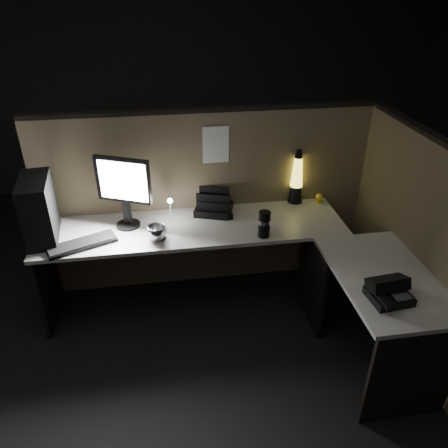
{
  "coord_description": "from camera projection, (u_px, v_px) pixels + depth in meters",
  "views": [
    {
      "loc": [
        -0.35,
        -2.24,
        2.4
      ],
      "look_at": [
        0.05,
        0.35,
        0.87
      ],
      "focal_mm": 35.0,
      "sensor_mm": 36.0,
      "label": 1
    }
  ],
  "objects": [
    {
      "name": "room_shell",
      "position": [
        225.0,
        137.0,
        2.35
      ],
      "size": [
        6.0,
        6.0,
        6.0
      ],
      "color": "silver",
      "rests_on": "ground"
    },
    {
      "name": "figurine",
      "position": [
        319.0,
        197.0,
        3.6
      ],
      "size": [
        0.06,
        0.06,
        0.06
      ],
      "primitive_type": "sphere",
      "color": "yellow",
      "rests_on": "desk"
    },
    {
      "name": "keyboard",
      "position": [
        82.0,
        244.0,
        3.05
      ],
      "size": [
        0.5,
        0.33,
        0.02
      ],
      "primitive_type": "cube",
      "rotation": [
        0.0,
        0.0,
        0.41
      ],
      "color": "black",
      "rests_on": "desk"
    },
    {
      "name": "partition_right",
      "position": [
        410.0,
        243.0,
        3.05
      ],
      "size": [
        0.06,
        1.66,
        1.5
      ],
      "primitive_type": "cube",
      "color": "brown",
      "rests_on": "ground"
    },
    {
      "name": "desk_phone",
      "position": [
        388.0,
        291.0,
        2.54
      ],
      "size": [
        0.25,
        0.26,
        0.14
      ],
      "rotation": [
        0.0,
        0.0,
        0.09
      ],
      "color": "black",
      "rests_on": "desk"
    },
    {
      "name": "clip_lamp",
      "position": [
        170.0,
        205.0,
        3.34
      ],
      "size": [
        0.04,
        0.16,
        0.2
      ],
      "color": "silver",
      "rests_on": "desk"
    },
    {
      "name": "partition_back",
      "position": [
        207.0,
        202.0,
        3.59
      ],
      "size": [
        2.66,
        0.06,
        1.5
      ],
      "primitive_type": "cube",
      "color": "brown",
      "rests_on": "ground"
    },
    {
      "name": "monitor",
      "position": [
        124.0,
        186.0,
        3.15
      ],
      "size": [
        0.4,
        0.21,
        0.54
      ],
      "rotation": [
        0.0,
        0.0,
        -0.42
      ],
      "color": "black",
      "rests_on": "desk"
    },
    {
      "name": "desk",
      "position": [
        244.0,
        265.0,
        3.12
      ],
      "size": [
        2.6,
        1.6,
        0.73
      ],
      "color": "#AFACA5",
      "rests_on": "ground"
    },
    {
      "name": "mouse",
      "position": [
        159.0,
        237.0,
        3.11
      ],
      "size": [
        0.12,
        0.11,
        0.04
      ],
      "primitive_type": "ellipsoid",
      "rotation": [
        0.0,
        0.0,
        -0.43
      ],
      "color": "black",
      "rests_on": "desk"
    },
    {
      "name": "pc_tower",
      "position": [
        39.0,
        209.0,
        3.04
      ],
      "size": [
        0.24,
        0.45,
        0.45
      ],
      "primitive_type": "cube",
      "rotation": [
        0.0,
        0.0,
        0.11
      ],
      "color": "black",
      "rests_on": "desk"
    },
    {
      "name": "lava_lamp",
      "position": [
        297.0,
        181.0,
        3.55
      ],
      "size": [
        0.12,
        0.12,
        0.45
      ],
      "color": "black",
      "rests_on": "desk"
    },
    {
      "name": "steel_mug",
      "position": [
        157.0,
        233.0,
        3.1
      ],
      "size": [
        0.15,
        0.15,
        0.11
      ],
      "primitive_type": "imported",
      "rotation": [
        0.0,
        0.0,
        0.04
      ],
      "color": "#B0B0B7",
      "rests_on": "desk"
    },
    {
      "name": "travel_mug",
      "position": [
        264.0,
        224.0,
        3.12
      ],
      "size": [
        0.09,
        0.09,
        0.2
      ],
      "primitive_type": "cylinder",
      "color": "black",
      "rests_on": "desk"
    },
    {
      "name": "floor",
      "position": [
        224.0,
        352.0,
        3.17
      ],
      "size": [
        6.0,
        6.0,
        0.0
      ],
      "primitive_type": "plane",
      "color": "black",
      "rests_on": "ground"
    },
    {
      "name": "organizer",
      "position": [
        213.0,
        206.0,
        3.47
      ],
      "size": [
        0.34,
        0.32,
        0.21
      ],
      "rotation": [
        0.0,
        0.0,
        -0.32
      ],
      "color": "black",
      "rests_on": "desk"
    },
    {
      "name": "pinned_paper",
      "position": [
        216.0,
        145.0,
        3.31
      ],
      "size": [
        0.2,
        0.0,
        0.29
      ],
      "primitive_type": "cube",
      "color": "white",
      "rests_on": "partition_back"
    }
  ]
}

